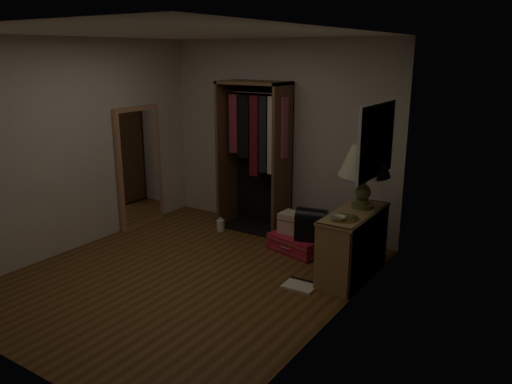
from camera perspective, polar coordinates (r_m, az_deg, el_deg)
ground at (r=5.71m, az=-7.85°, el=-9.48°), size 4.00×4.00×0.00m
room_walls at (r=5.24m, az=-7.52°, el=5.50°), size 3.52×4.02×2.60m
console_bookshelf at (r=5.64m, az=11.13°, el=-5.64°), size 0.42×1.12×0.75m
open_wardrobe at (r=6.84m, az=0.09°, el=5.44°), size 0.98×0.50×2.05m
floor_mirror at (r=7.26m, az=-13.16°, el=2.80°), size 0.06×0.80×1.70m
pink_suitcase at (r=6.32m, az=4.92°, el=-5.82°), size 0.79×0.65×0.21m
train_case at (r=6.30m, az=4.50°, el=-3.56°), size 0.39×0.27×0.28m
black_bag at (r=6.08m, az=6.37°, el=-3.62°), size 0.41×0.31×0.40m
table_lamp at (r=5.55m, az=12.35°, el=3.40°), size 0.66×0.66×0.71m
brass_tray at (r=5.25m, az=10.12°, el=-2.96°), size 0.37×0.37×0.02m
ceramic_bowl at (r=5.20m, az=9.29°, el=-2.97°), size 0.18×0.18×0.04m
white_jug at (r=7.01m, az=-4.06°, el=-3.80°), size 0.14×0.14×0.19m
floor_book at (r=5.44m, az=5.17°, el=-10.55°), size 0.35×0.28×0.03m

